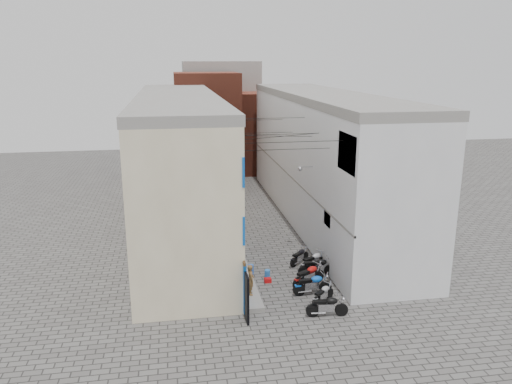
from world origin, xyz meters
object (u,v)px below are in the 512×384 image
motorcycle_a (327,305)px  motorcycle_e (317,266)px  motorcycle_b (323,293)px  motorcycle_f (314,260)px  motorcycle_c (312,283)px  motorcycle_d (309,275)px  person_b (241,247)px  water_jug_far (251,269)px  red_crate (268,280)px  person_a (251,280)px  motorcycle_g (300,256)px  water_jug_near (267,274)px

motorcycle_a → motorcycle_e: 4.26m
motorcycle_b → motorcycle_f: motorcycle_f is taller
motorcycle_c → motorcycle_d: 0.95m
person_b → water_jug_far: person_b is taller
motorcycle_a → water_jug_far: (-2.64, 5.15, -0.31)m
motorcycle_f → person_b: 4.14m
red_crate → person_b: bearing=110.8°
motorcycle_d → motorcycle_a: bearing=-29.7°
motorcycle_e → motorcycle_b: bearing=-8.1°
motorcycle_c → motorcycle_b: bearing=9.8°
motorcycle_b → person_a: bearing=-146.5°
motorcycle_a → motorcycle_g: size_ratio=1.13×
motorcycle_a → person_a: person_a is taller
motorcycle_d → red_crate: motorcycle_d is taller
red_crate → motorcycle_a: bearing=-63.7°
motorcycle_a → red_crate: (-1.94, 3.92, -0.44)m
motorcycle_a → person_b: (-2.97, 6.64, 0.42)m
motorcycle_a → person_b: 7.29m
water_jug_far → motorcycle_f: bearing=-2.2°
motorcycle_c → motorcycle_d: motorcycle_d is taller
water_jug_near → motorcycle_d: bearing=-33.4°
motorcycle_f → water_jug_near: motorcycle_f is taller
person_a → red_crate: person_a is taller
motorcycle_b → motorcycle_e: (0.59, 2.92, 0.11)m
motorcycle_g → person_a: bearing=-83.6°
person_b → motorcycle_g: bearing=-77.3°
motorcycle_a → red_crate: bearing=-147.2°
motorcycle_c → motorcycle_d: size_ratio=0.94×
water_jug_near → red_crate: water_jug_near is taller
water_jug_near → red_crate: 0.52m
motorcycle_c → water_jug_far: 3.92m
motorcycle_g → person_a: (-3.40, -3.75, 0.51)m
motorcycle_c → motorcycle_e: bearing=152.9°
motorcycle_a → motorcycle_f: (0.81, 5.02, 0.01)m
motorcycle_b → person_a: (-3.31, 1.00, 0.52)m
motorcycle_a → water_jug_near: size_ratio=4.19×
motorcycle_g → motorcycle_e: bearing=-26.3°
motorcycle_b → motorcycle_a: bearing=-48.6°
motorcycle_f → person_b: bearing=-143.1°
motorcycle_c → person_b: size_ratio=1.38×
motorcycle_b → water_jug_far: size_ratio=3.39×
person_a → water_jug_near: (1.24, 2.17, -0.78)m
motorcycle_f → motorcycle_a: bearing=-39.0°
motorcycle_c → red_crate: motorcycle_c is taller
motorcycle_e → water_jug_far: 3.57m
motorcycle_d → motorcycle_g: bearing=145.7°
motorcycle_e → person_b: 4.51m
motorcycle_b → person_b: 6.27m
motorcycle_c → motorcycle_f: (0.86, 2.79, -0.01)m
motorcycle_d → motorcycle_e: (0.75, 1.01, -0.02)m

